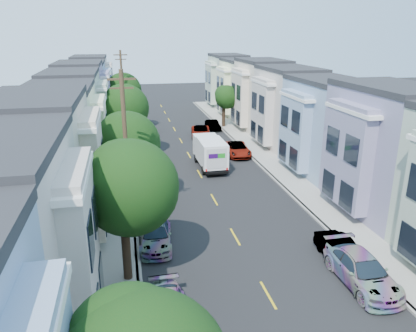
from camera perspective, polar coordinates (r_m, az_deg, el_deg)
ground at (r=25.64m, az=3.84°, el=-9.93°), size 160.00×160.00×0.00m
road_slab at (r=39.16m, az=-2.00°, el=0.30°), size 12.00×70.00×0.02m
curb_left at (r=38.64m, az=-10.87°, el=-0.18°), size 0.30×70.00×0.15m
curb_right at (r=40.55m, az=6.46°, el=0.93°), size 0.30×70.00×0.15m
sidewalk_left at (r=38.66m, az=-12.79°, el=-0.30°), size 2.60×70.00×0.15m
sidewalk_right at (r=40.96m, az=8.19°, el=1.04°), size 2.60×70.00×0.15m
centerline at (r=39.16m, az=-2.00°, el=0.29°), size 0.12×70.00×0.01m
townhouse_row_left at (r=38.97m, az=-18.37°, el=-0.76°), size 5.00×70.00×8.50m
townhouse_row_right at (r=42.39m, az=13.03°, el=1.23°), size 5.00×70.00×8.50m
tree_b at (r=19.70m, az=-11.15°, el=-3.07°), size 4.70×4.70×7.42m
tree_c at (r=29.10m, az=-11.48°, el=2.96°), size 4.70×4.70×6.96m
tree_d at (r=40.56m, az=-11.77°, el=7.94°), size 4.70×4.70×7.45m
tree_e at (r=52.69m, az=-11.90°, el=10.31°), size 4.49×4.49×7.38m
tree_far_r at (r=53.85m, az=2.55°, el=9.61°), size 3.10×3.10×5.57m
utility_pole_near at (r=24.72m, az=-11.40°, el=1.58°), size 1.60×0.26×10.00m
utility_pole_far at (r=50.20m, az=-11.88°, el=9.97°), size 1.60×0.26×10.00m
fedex_truck at (r=37.69m, az=0.27°, el=2.06°), size 2.24×5.83×2.80m
lead_sedan at (r=49.05m, az=-1.03°, el=4.82°), size 2.90×5.06×1.33m
parked_left_b at (r=18.63m, az=-5.43°, el=-19.92°), size 1.82×4.12×1.22m
parked_left_c at (r=24.63m, az=-7.37°, el=-9.56°), size 2.22×4.56×1.33m
parked_left_d at (r=37.32m, az=-9.12°, el=0.21°), size 1.92×4.21×1.33m
parked_right_a at (r=22.34m, az=20.81°, el=-13.59°), size 2.12×5.03×1.51m
parked_right_b at (r=23.89m, az=18.14°, el=-11.36°), size 1.43×3.95×1.31m
parked_right_c at (r=41.79m, az=4.18°, el=2.37°), size 2.58×4.94×1.33m
parked_right_d at (r=52.93m, az=0.69°, el=5.77°), size 1.49×3.73×1.22m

